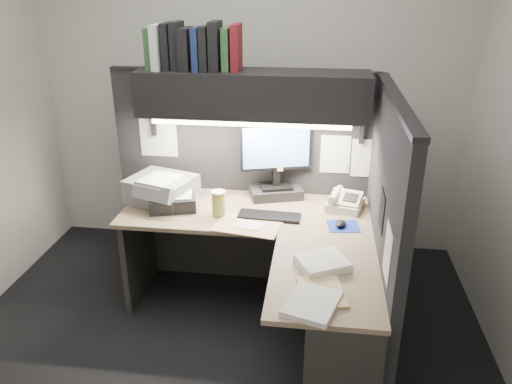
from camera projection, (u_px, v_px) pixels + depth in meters
The scene contains 22 objects.
floor at pixel (219, 347), 3.24m from camera, with size 3.50×3.50×0.00m, color black.
wall_back at pixel (250, 92), 4.08m from camera, with size 3.50×0.04×2.70m, color silver.
wall_front at pixel (94, 324), 1.34m from camera, with size 3.50×0.04×2.70m, color silver.
partition_back at pixel (244, 180), 3.77m from camera, with size 1.90×0.06×1.60m, color black.
partition_right at pixel (382, 235), 2.98m from camera, with size 0.06×1.50×1.60m, color black.
desk at pixel (285, 295), 3.02m from camera, with size 1.70×1.53×0.73m.
overhead_shelf at pixel (253, 94), 3.32m from camera, with size 1.55×0.34×0.30m, color black.
task_light_tube at pixel (250, 124), 3.26m from camera, with size 0.04×0.04×1.32m, color white.
monitor at pixel (276, 169), 3.58m from camera, with size 0.50×0.32×0.56m.
keyboard at pixel (269, 216), 3.34m from camera, with size 0.42×0.14×0.02m, color black.
mousepad at pixel (343, 226), 3.23m from camera, with size 0.20×0.18×0.00m, color navy.
mouse at pixel (341, 224), 3.22m from camera, with size 0.06×0.10×0.04m, color black.
telephone at pixel (345, 202), 3.46m from camera, with size 0.23×0.24×0.09m, color beige.
coffee_cup at pixel (219, 204), 3.34m from camera, with size 0.09×0.09×0.17m, color gold.
printer at pixel (162, 189), 3.58m from camera, with size 0.43×0.37×0.17m, color gray.
notebook_stack at pixel (173, 201), 3.48m from camera, with size 0.31×0.26×0.09m, color black.
open_folder at pixel (248, 226), 3.23m from camera, with size 0.42×0.27×0.01m, color tan.
paper_stack_a at pixel (322, 263), 2.76m from camera, with size 0.26×0.22×0.05m, color white.
paper_stack_b at pixel (312, 304), 2.44m from camera, with size 0.23×0.29×0.03m, color white.
manila_stack at pixel (321, 292), 2.54m from camera, with size 0.22×0.28×0.02m, color tan.
binder_row at pixel (193, 47), 3.25m from camera, with size 0.61×0.25×0.31m.
pinned_papers at pixel (293, 168), 3.29m from camera, with size 1.76×1.31×0.51m.
Camera 1 is at (0.58, -2.53, 2.21)m, focal length 35.00 mm.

